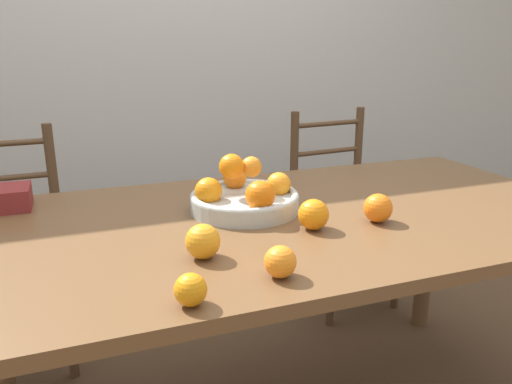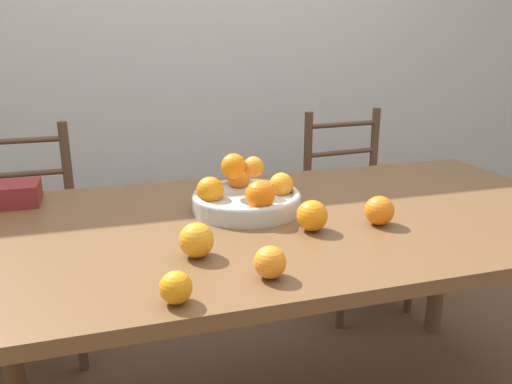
% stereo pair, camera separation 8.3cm
% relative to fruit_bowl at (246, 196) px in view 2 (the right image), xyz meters
% --- Properties ---
extents(wall_back, '(8.00, 0.06, 2.60)m').
position_rel_fruit_bowl_xyz_m(wall_back, '(0.10, 1.43, 0.48)').
color(wall_back, beige).
rests_on(wall_back, ground_plane).
extents(dining_table, '(1.89, 0.96, 0.77)m').
position_rel_fruit_bowl_xyz_m(dining_table, '(0.10, -0.08, -0.13)').
color(dining_table, brown).
rests_on(dining_table, ground_plane).
extents(fruit_bowl, '(0.33, 0.33, 0.17)m').
position_rel_fruit_bowl_xyz_m(fruit_bowl, '(0.00, 0.00, 0.00)').
color(fruit_bowl, '#B2B7B2').
rests_on(fruit_bowl, dining_table).
extents(orange_loose_0, '(0.08, 0.08, 0.08)m').
position_rel_fruit_bowl_xyz_m(orange_loose_0, '(0.12, -0.21, -0.00)').
color(orange_loose_0, orange).
rests_on(orange_loose_0, dining_table).
extents(orange_loose_1, '(0.07, 0.07, 0.07)m').
position_rel_fruit_bowl_xyz_m(orange_loose_1, '(-0.07, -0.44, -0.01)').
color(orange_loose_1, orange).
rests_on(orange_loose_1, dining_table).
extents(orange_loose_2, '(0.08, 0.08, 0.08)m').
position_rel_fruit_bowl_xyz_m(orange_loose_2, '(-0.20, -0.29, -0.00)').
color(orange_loose_2, orange).
rests_on(orange_loose_2, dining_table).
extents(orange_loose_3, '(0.08, 0.08, 0.08)m').
position_rel_fruit_bowl_xyz_m(orange_loose_3, '(0.32, -0.22, -0.00)').
color(orange_loose_3, orange).
rests_on(orange_loose_3, dining_table).
extents(orange_loose_4, '(0.06, 0.06, 0.06)m').
position_rel_fruit_bowl_xyz_m(orange_loose_4, '(-0.28, -0.50, -0.01)').
color(orange_loose_4, orange).
rests_on(orange_loose_4, dining_table).
extents(chair_left, '(0.43, 0.41, 0.94)m').
position_rel_fruit_bowl_xyz_m(chair_left, '(-0.74, 0.69, -0.36)').
color(chair_left, '#513823').
rests_on(chair_left, ground_plane).
extents(chair_right, '(0.45, 0.44, 0.94)m').
position_rel_fruit_bowl_xyz_m(chair_right, '(0.74, 0.69, -0.36)').
color(chair_right, '#513823').
rests_on(chair_right, ground_plane).
extents(book_stack, '(0.19, 0.14, 0.07)m').
position_rel_fruit_bowl_xyz_m(book_stack, '(-0.69, 0.27, -0.01)').
color(book_stack, maroon).
rests_on(book_stack, dining_table).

